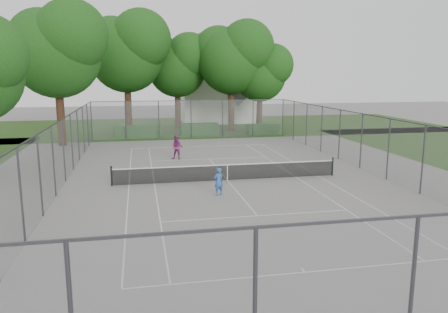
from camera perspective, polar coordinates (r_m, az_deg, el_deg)
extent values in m
plane|color=slate|center=(24.86, 0.45, -3.14)|extent=(120.00, 120.00, 0.00)
cube|color=#214012|center=(50.23, -5.52, 3.92)|extent=(60.00, 20.00, 0.00)
cube|color=silver|center=(14.05, 10.54, -14.64)|extent=(10.97, 0.06, 0.01)
cube|color=silver|center=(36.34, -3.31, 1.32)|extent=(10.97, 0.06, 0.01)
cube|color=silver|center=(24.39, -12.31, -3.66)|extent=(0.06, 23.77, 0.01)
cube|color=silver|center=(26.48, 12.17, -2.51)|extent=(0.06, 23.77, 0.01)
cube|color=silver|center=(24.39, -9.09, -3.54)|extent=(0.06, 23.77, 0.01)
cube|color=silver|center=(25.98, 9.38, -2.67)|extent=(0.06, 23.77, 0.01)
cube|color=silver|center=(18.88, 4.38, -7.73)|extent=(8.23, 0.06, 0.01)
cube|color=silver|center=(31.01, -1.93, -0.33)|extent=(8.23, 0.06, 0.01)
cube|color=silver|center=(24.86, 0.45, -3.13)|extent=(0.06, 12.80, 0.01)
cube|color=silver|center=(14.18, 10.31, -14.39)|extent=(0.06, 0.30, 0.01)
cube|color=silver|center=(36.20, -3.28, 1.28)|extent=(0.06, 0.30, 0.01)
cylinder|color=black|center=(24.30, -14.48, -2.49)|extent=(0.10, 0.10, 1.10)
cylinder|color=black|center=(26.73, 13.99, -1.27)|extent=(0.10, 0.10, 1.10)
cube|color=black|center=(24.76, 0.45, -2.13)|extent=(12.67, 0.01, 0.86)
cube|color=silver|center=(24.66, 0.45, -1.09)|extent=(12.77, 0.03, 0.06)
cube|color=silver|center=(24.76, 0.45, -2.16)|extent=(0.05, 0.02, 0.88)
cylinder|color=#38383D|center=(41.07, -16.92, 4.42)|extent=(0.08, 0.08, 3.50)
cylinder|color=#38383D|center=(43.14, 7.68, 5.08)|extent=(0.08, 0.08, 3.50)
cube|color=slate|center=(9.25, 23.18, -17.50)|extent=(18.00, 0.02, 3.50)
cube|color=slate|center=(41.14, -4.32, 4.87)|extent=(18.00, 0.02, 3.50)
cube|color=slate|center=(24.37, -20.76, 0.07)|extent=(0.02, 34.00, 3.50)
cube|color=slate|center=(27.72, 19.01, 1.41)|extent=(0.02, 34.00, 3.50)
cube|color=#38383D|center=(8.59, 24.05, -7.11)|extent=(18.00, 0.05, 0.05)
cube|color=#38383D|center=(41.00, -4.35, 7.30)|extent=(18.00, 0.05, 0.05)
cube|color=#38383D|center=(24.13, -21.04, 4.15)|extent=(0.05, 34.00, 0.05)
cube|color=#38383D|center=(27.50, 19.23, 5.01)|extent=(0.05, 34.00, 0.05)
cylinder|color=#351E13|center=(45.44, -12.39, 6.27)|extent=(0.67, 0.67, 5.17)
sphere|color=#143D10|center=(45.35, -12.66, 12.78)|extent=(7.35, 7.35, 7.35)
sphere|color=#143D10|center=(44.32, -10.81, 14.80)|extent=(5.88, 5.88, 5.88)
sphere|color=#143D10|center=(46.37, -14.32, 14.02)|extent=(5.51, 5.51, 5.51)
cylinder|color=#351E13|center=(48.10, -6.05, 6.21)|extent=(0.63, 0.63, 4.35)
sphere|color=#143D10|center=(47.95, -6.15, 11.40)|extent=(6.19, 6.19, 6.19)
sphere|color=#143D10|center=(47.19, -4.55, 12.94)|extent=(4.95, 4.95, 4.95)
sphere|color=#143D10|center=(48.66, -7.56, 12.45)|extent=(4.64, 4.64, 4.64)
cylinder|color=#351E13|center=(46.21, 0.96, 6.39)|extent=(0.66, 0.66, 4.84)
sphere|color=#143D10|center=(46.09, 0.98, 12.38)|extent=(6.88, 6.88, 6.88)
sphere|color=#143D10|center=(45.45, 3.02, 14.13)|extent=(5.51, 5.51, 5.51)
sphere|color=#143D10|center=(46.73, -0.73, 13.63)|extent=(5.16, 5.16, 5.16)
cylinder|color=#351E13|center=(46.94, 4.65, 5.81)|extent=(0.61, 0.61, 3.84)
sphere|color=#143D10|center=(46.76, 4.72, 10.49)|extent=(5.46, 5.46, 5.46)
sphere|color=#143D10|center=(46.30, 6.35, 11.81)|extent=(4.37, 4.37, 4.37)
sphere|color=#143D10|center=(47.18, 3.36, 11.51)|extent=(4.10, 4.10, 4.10)
cylinder|color=#351E13|center=(39.03, -20.54, 5.01)|extent=(0.66, 0.66, 5.02)
sphere|color=#143D10|center=(38.91, -21.04, 12.37)|extent=(7.14, 7.14, 7.14)
sphere|color=#143D10|center=(37.72, -19.27, 14.73)|extent=(5.71, 5.71, 5.71)
sphere|color=#143D10|center=(40.06, -22.74, 13.72)|extent=(5.35, 5.35, 5.35)
cube|color=#1D4D18|center=(42.06, -11.24, 3.18)|extent=(4.41, 1.32, 1.10)
cube|color=#1D4D18|center=(43.12, -3.21, 3.59)|extent=(3.68, 1.05, 1.16)
cube|color=#1D4D18|center=(43.90, 5.24, 3.60)|extent=(3.37, 1.24, 1.01)
cube|color=silver|center=(54.91, -1.04, 7.93)|extent=(8.59, 6.44, 6.44)
cube|color=#47464B|center=(54.84, -1.05, 11.29)|extent=(8.50, 6.66, 8.50)
imported|color=#2D5DAC|center=(21.77, -0.72, -3.28)|extent=(0.60, 0.51, 1.39)
imported|color=#802A67|center=(30.95, -6.14, 1.19)|extent=(1.00, 0.89, 1.71)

